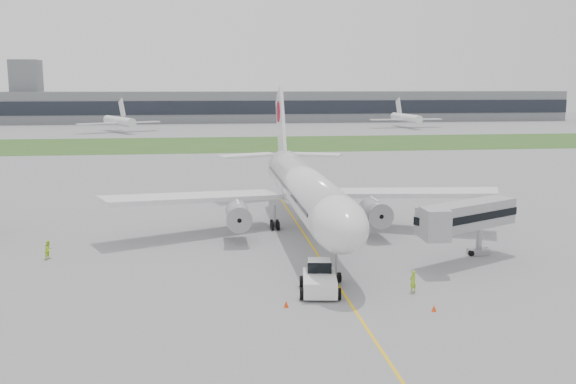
{
  "coord_description": "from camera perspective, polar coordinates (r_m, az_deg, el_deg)",
  "views": [
    {
      "loc": [
        -11.53,
        -69.98,
        17.87
      ],
      "look_at": [
        -2.21,
        2.0,
        5.5
      ],
      "focal_mm": 40.0,
      "sensor_mm": 36.0,
      "label": 1
    }
  ],
  "objects": [
    {
      "name": "distant_aircraft_right",
      "position": [
        265.47,
        10.42,
        5.66
      ],
      "size": [
        31.8,
        28.59,
        11.38
      ],
      "primitive_type": null,
      "rotation": [
        0.0,
        0.0,
        0.08
      ],
      "color": "white",
      "rests_on": "ground"
    },
    {
      "name": "ground_crew_near",
      "position": [
        56.87,
        11.04,
        -7.8
      ],
      "size": [
        0.84,
        0.74,
        1.94
      ],
      "primitive_type": "imported",
      "rotation": [
        0.0,
        0.0,
        3.62
      ],
      "color": "#9AD623",
      "rests_on": "ground"
    },
    {
      "name": "distant_aircraft_left",
      "position": [
        244.59,
        -14.74,
        5.17
      ],
      "size": [
        39.29,
        37.64,
        11.68
      ],
      "primitive_type": null,
      "rotation": [
        0.0,
        0.0,
        0.45
      ],
      "color": "white",
      "rests_on": "ground"
    },
    {
      "name": "apron_markings",
      "position": [
        68.38,
        2.6,
        -5.49
      ],
      "size": [
        70.0,
        70.0,
        0.04
      ],
      "primitive_type": null,
      "color": "yellow",
      "rests_on": "ground"
    },
    {
      "name": "ground_crew_far",
      "position": [
        70.48,
        -20.51,
        -4.83
      ],
      "size": [
        1.03,
        1.14,
        1.93
      ],
      "primitive_type": "imported",
      "rotation": [
        0.0,
        0.0,
        1.19
      ],
      "color": "#C1FE2A",
      "rests_on": "ground"
    },
    {
      "name": "terminal_building",
      "position": [
        300.28,
        -5.22,
        7.56
      ],
      "size": [
        320.0,
        22.3,
        14.0
      ],
      "color": "gray",
      "rests_on": "ground"
    },
    {
      "name": "control_tower",
      "position": [
        312.52,
        -22.02,
        5.7
      ],
      "size": [
        12.0,
        12.0,
        56.0
      ],
      "primitive_type": null,
      "color": "gray",
      "rests_on": "ground"
    },
    {
      "name": "pushback_tug",
      "position": [
        55.93,
        2.82,
        -7.69
      ],
      "size": [
        4.02,
        5.42,
        2.59
      ],
      "rotation": [
        0.0,
        0.0,
        -0.14
      ],
      "color": "white",
      "rests_on": "ground"
    },
    {
      "name": "grass_strip",
      "position": [
        191.17,
        -3.9,
        4.29
      ],
      "size": [
        600.0,
        50.0,
        0.02
      ],
      "primitive_type": "cube",
      "color": "#2D5520",
      "rests_on": "ground"
    },
    {
      "name": "safety_cone_right",
      "position": [
        52.85,
        12.85,
        -10.02
      ],
      "size": [
        0.4,
        0.4,
        0.55
      ],
      "primitive_type": "cone",
      "color": "#FF420D",
      "rests_on": "ground"
    },
    {
      "name": "jet_bridge",
      "position": [
        66.84,
        15.27,
        -2.2
      ],
      "size": [
        12.39,
        9.11,
        6.1
      ],
      "rotation": [
        0.0,
        0.0,
        0.49
      ],
      "color": "gray",
      "rests_on": "ground"
    },
    {
      "name": "safety_cone_left",
      "position": [
        52.45,
        -0.16,
        -9.92
      ],
      "size": [
        0.41,
        0.41,
        0.57
      ],
      "primitive_type": "cone",
      "color": "#FF420D",
      "rests_on": "ground"
    },
    {
      "name": "airliner",
      "position": [
        76.72,
        1.36,
        0.51
      ],
      "size": [
        48.13,
        53.95,
        17.88
      ],
      "color": "white",
      "rests_on": "ground"
    },
    {
      "name": "ground",
      "position": [
        73.14,
        1.92,
        -4.47
      ],
      "size": [
        600.0,
        600.0,
        0.0
      ],
      "primitive_type": "plane",
      "color": "#939396",
      "rests_on": "ground"
    }
  ]
}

